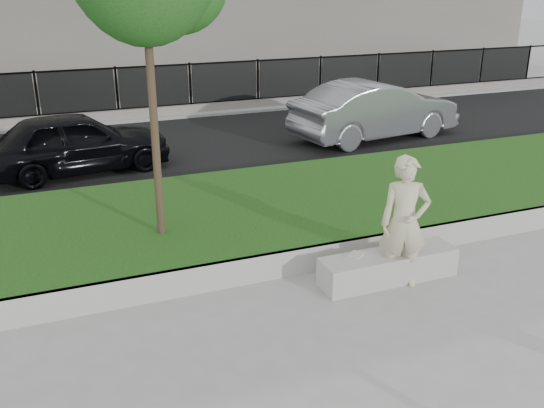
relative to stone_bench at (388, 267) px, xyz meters
name	(u,v)px	position (x,y,z in m)	size (l,w,h in m)	color
ground	(311,312)	(-1.39, -0.40, -0.21)	(90.00, 90.00, 0.00)	gray
grass_bank	(236,217)	(-1.39, 2.60, -0.01)	(34.00, 4.00, 0.40)	black
grass_kerb	(280,265)	(-1.39, 0.64, -0.01)	(34.00, 0.08, 0.40)	#A9A69E
street	(166,148)	(-1.39, 8.10, -0.19)	(34.00, 7.00, 0.04)	black
far_pavement	(134,111)	(-1.39, 12.60, -0.15)	(34.00, 3.00, 0.12)	gray
iron_fence	(139,102)	(-1.39, 11.60, 0.34)	(32.00, 0.30, 1.50)	slate
stone_bench	(388,267)	(0.00, 0.00, 0.00)	(2.02, 0.50, 0.41)	#A9A69E
man	(404,222)	(0.10, -0.15, 0.72)	(0.67, 0.44, 1.85)	beige
book	(356,255)	(-0.48, 0.11, 0.22)	(0.23, 0.17, 0.03)	beige
car_dark	(76,142)	(-3.58, 6.76, 0.50)	(1.58, 3.93, 1.34)	black
car_silver	(375,110)	(3.92, 6.94, 0.58)	(1.58, 4.54, 1.50)	gray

